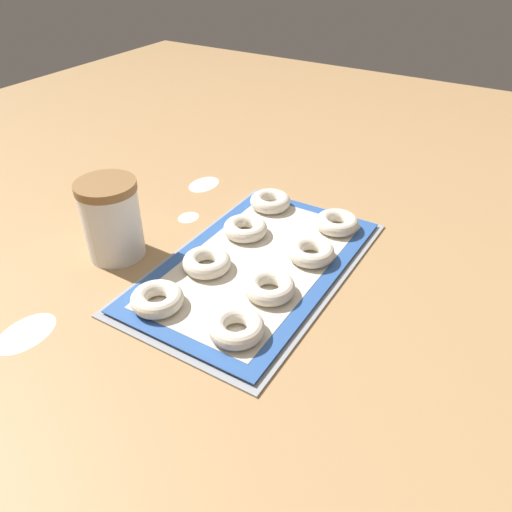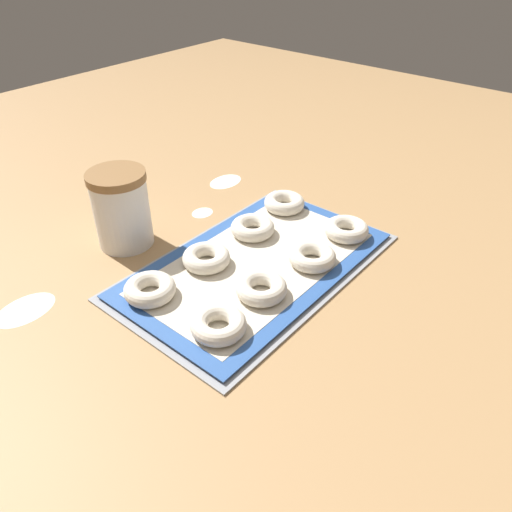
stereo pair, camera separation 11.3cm
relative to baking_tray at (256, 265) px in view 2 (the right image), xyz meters
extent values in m
plane|color=#A87F51|center=(0.02, 0.00, 0.00)|extent=(2.80, 2.80, 0.00)
cube|color=#93969B|center=(0.00, 0.00, 0.00)|extent=(0.53, 0.32, 0.01)
cube|color=#2D569E|center=(0.00, 0.00, 0.01)|extent=(0.50, 0.30, 0.00)
cube|color=beige|center=(0.00, 0.00, 0.01)|extent=(0.45, 0.24, 0.00)
torus|color=silver|center=(-0.18, -0.07, 0.02)|extent=(0.09, 0.09, 0.03)
torus|color=silver|center=(-0.07, -0.07, 0.02)|extent=(0.09, 0.09, 0.03)
torus|color=silver|center=(0.07, -0.08, 0.02)|extent=(0.09, 0.09, 0.03)
torus|color=silver|center=(0.19, -0.08, 0.02)|extent=(0.09, 0.09, 0.03)
torus|color=silver|center=(-0.19, 0.08, 0.02)|extent=(0.09, 0.09, 0.03)
torus|color=silver|center=(-0.06, 0.07, 0.02)|extent=(0.09, 0.09, 0.03)
torus|color=silver|center=(0.07, 0.07, 0.02)|extent=(0.09, 0.09, 0.03)
torus|color=silver|center=(0.20, 0.08, 0.02)|extent=(0.09, 0.09, 0.03)
cylinder|color=white|center=(-0.10, 0.26, 0.07)|extent=(0.11, 0.11, 0.14)
cylinder|color=olive|center=(-0.10, 0.26, 0.14)|extent=(0.11, 0.11, 0.02)
ellipsoid|color=white|center=(0.23, 0.29, 0.00)|extent=(0.09, 0.06, 0.00)
ellipsoid|color=white|center=(0.08, 0.22, 0.00)|extent=(0.05, 0.04, 0.00)
ellipsoid|color=white|center=(-0.34, 0.22, 0.00)|extent=(0.10, 0.07, 0.00)
camera|label=1|loc=(-0.65, -0.39, 0.56)|focal=35.00mm
camera|label=2|loc=(-0.58, -0.49, 0.56)|focal=35.00mm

